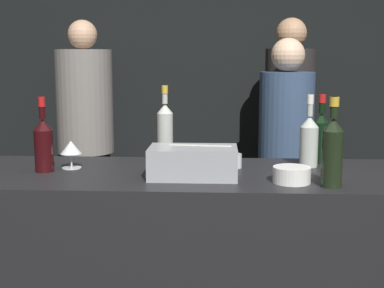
% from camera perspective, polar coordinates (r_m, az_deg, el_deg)
% --- Properties ---
extents(wall_back_chalkboard, '(6.40, 0.06, 2.80)m').
position_cam_1_polar(wall_back_chalkboard, '(4.27, 1.38, 7.68)').
color(wall_back_chalkboard, black).
rests_on(wall_back_chalkboard, ground_plane).
extents(bar_counter, '(2.56, 0.70, 1.02)m').
position_cam_1_polar(bar_counter, '(2.50, -0.04, -14.54)').
color(bar_counter, black).
rests_on(bar_counter, ground_plane).
extents(ice_bin_with_bottles, '(0.37, 0.22, 0.13)m').
position_cam_1_polar(ice_bin_with_bottles, '(2.23, 0.23, -1.76)').
color(ice_bin_with_bottles, '#9EA0A5').
rests_on(ice_bin_with_bottles, bar_counter).
extents(bowl_white, '(0.15, 0.15, 0.06)m').
position_cam_1_polar(bowl_white, '(2.18, 10.59, -3.19)').
color(bowl_white, white).
rests_on(bowl_white, bar_counter).
extents(wine_glass, '(0.10, 0.10, 0.13)m').
position_cam_1_polar(wine_glass, '(2.47, -12.78, -0.46)').
color(wine_glass, silver).
rests_on(wine_glass, bar_counter).
extents(candle_votive, '(0.07, 0.07, 0.06)m').
position_cam_1_polar(candle_votive, '(2.44, 4.48, -1.78)').
color(candle_votive, silver).
rests_on(candle_votive, bar_counter).
extents(white_wine_bottle, '(0.08, 0.08, 0.33)m').
position_cam_1_polar(white_wine_bottle, '(2.50, 12.37, 0.51)').
color(white_wine_bottle, '#B2B7AD').
rests_on(white_wine_bottle, bar_counter).
extents(red_wine_bottle_tall, '(0.08, 0.08, 0.33)m').
position_cam_1_polar(red_wine_bottle_tall, '(2.43, -15.56, 0.12)').
color(red_wine_bottle_tall, black).
rests_on(red_wine_bottle_tall, bar_counter).
extents(rose_wine_bottle, '(0.08, 0.08, 0.37)m').
position_cam_1_polar(rose_wine_bottle, '(2.55, -2.89, 1.42)').
color(rose_wine_bottle, '#B2B7AD').
rests_on(rose_wine_bottle, bar_counter).
extents(champagne_bottle, '(0.08, 0.08, 0.35)m').
position_cam_1_polar(champagne_bottle, '(2.12, 14.74, -0.58)').
color(champagne_bottle, black).
rests_on(champagne_bottle, bar_counter).
extents(red_wine_bottle_burgundy, '(0.07, 0.07, 0.33)m').
position_cam_1_polar(red_wine_bottle_burgundy, '(2.60, 13.59, 0.93)').
color(red_wine_bottle_burgundy, black).
rests_on(red_wine_bottle_burgundy, bar_counter).
extents(person_in_hoodie, '(0.41, 0.41, 1.78)m').
position_cam_1_polar(person_in_hoodie, '(4.01, -11.29, 1.47)').
color(person_in_hoodie, black).
rests_on(person_in_hoodie, ground_plane).
extents(person_blond_tee, '(0.34, 0.34, 1.64)m').
position_cam_1_polar(person_blond_tee, '(3.46, 9.92, -0.96)').
color(person_blond_tee, black).
rests_on(person_blond_tee, ground_plane).
extents(person_grey_polo, '(0.35, 0.35, 1.78)m').
position_cam_1_polar(person_grey_polo, '(3.82, 10.26, 1.35)').
color(person_grey_polo, black).
rests_on(person_grey_polo, ground_plane).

